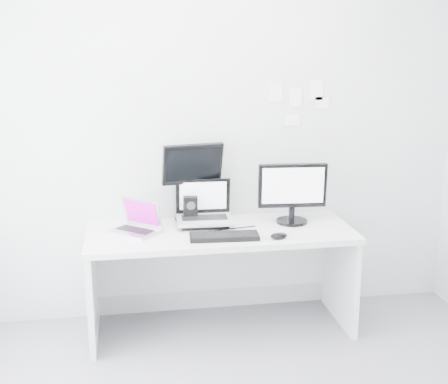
# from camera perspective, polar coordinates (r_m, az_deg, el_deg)

# --- Properties ---
(back_wall) EXTENTS (3.60, 0.00, 3.60)m
(back_wall) POSITION_cam_1_polar(r_m,az_deg,el_deg) (4.28, -1.08, 5.74)
(back_wall) COLOR silver
(back_wall) RESTS_ON ground
(desk) EXTENTS (1.80, 0.70, 0.73)m
(desk) POSITION_cam_1_polar(r_m,az_deg,el_deg) (4.21, -0.32, -8.36)
(desk) COLOR silver
(desk) RESTS_ON ground
(macbook) EXTENTS (0.39, 0.38, 0.23)m
(macbook) POSITION_cam_1_polar(r_m,az_deg,el_deg) (4.03, -8.58, -2.30)
(macbook) COLOR #B2B2B7
(macbook) RESTS_ON desk
(speaker) EXTENTS (0.10, 0.10, 0.19)m
(speaker) POSITION_cam_1_polar(r_m,az_deg,el_deg) (4.23, -3.21, -1.64)
(speaker) COLOR black
(speaker) RESTS_ON desk
(dell_laptop) EXTENTS (0.40, 0.31, 0.32)m
(dell_laptop) POSITION_cam_1_polar(r_m,az_deg,el_deg) (4.13, -1.86, -1.10)
(dell_laptop) COLOR #AFB2B7
(dell_laptop) RESTS_ON desk
(rear_monitor) EXTENTS (0.45, 0.23, 0.58)m
(rear_monitor) POSITION_cam_1_polar(r_m,az_deg,el_deg) (4.21, -3.04, 1.00)
(rear_monitor) COLOR black
(rear_monitor) RESTS_ON desk
(samsung_monitor) EXTENTS (0.49, 0.26, 0.44)m
(samsung_monitor) POSITION_cam_1_polar(r_m,az_deg,el_deg) (4.21, 6.51, -0.05)
(samsung_monitor) COLOR black
(samsung_monitor) RESTS_ON desk
(keyboard) EXTENTS (0.46, 0.19, 0.03)m
(keyboard) POSITION_cam_1_polar(r_m,az_deg,el_deg) (3.90, 0.02, -4.23)
(keyboard) COLOR black
(keyboard) RESTS_ON desk
(mouse) EXTENTS (0.13, 0.10, 0.04)m
(mouse) POSITION_cam_1_polar(r_m,az_deg,el_deg) (3.92, 5.22, -4.15)
(mouse) COLOR black
(mouse) RESTS_ON desk
(wall_note_0) EXTENTS (0.10, 0.00, 0.14)m
(wall_note_0) POSITION_cam_1_polar(r_m,az_deg,el_deg) (4.33, 4.90, 9.39)
(wall_note_0) COLOR white
(wall_note_0) RESTS_ON back_wall
(wall_note_1) EXTENTS (0.09, 0.00, 0.13)m
(wall_note_1) POSITION_cam_1_polar(r_m,az_deg,el_deg) (4.37, 6.82, 8.87)
(wall_note_1) COLOR white
(wall_note_1) RESTS_ON back_wall
(wall_note_2) EXTENTS (0.10, 0.00, 0.14)m
(wall_note_2) POSITION_cam_1_polar(r_m,az_deg,el_deg) (4.41, 8.74, 9.50)
(wall_note_2) COLOR white
(wall_note_2) RESTS_ON back_wall
(wall_note_3) EXTENTS (0.11, 0.00, 0.08)m
(wall_note_3) POSITION_cam_1_polar(r_m,az_deg,el_deg) (4.38, 6.51, 6.78)
(wall_note_3) COLOR white
(wall_note_3) RESTS_ON back_wall
(wall_note_4) EXTENTS (0.10, 0.00, 0.09)m
(wall_note_4) POSITION_cam_1_polar(r_m,az_deg,el_deg) (4.43, 9.25, 8.35)
(wall_note_4) COLOR white
(wall_note_4) RESTS_ON back_wall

